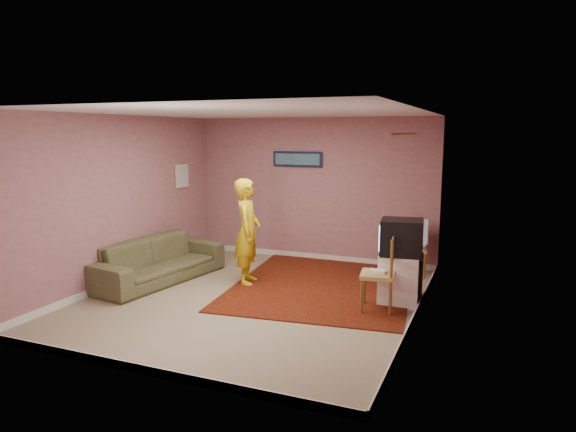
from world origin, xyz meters
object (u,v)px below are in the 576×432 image
at_px(sofa, 158,260).
at_px(person, 248,232).
at_px(crt_tv, 402,237).
at_px(chair_a, 414,243).
at_px(chair_b, 378,265).
at_px(tv_cabinet, 400,279).

relative_size(sofa, person, 1.40).
height_order(crt_tv, chair_a, crt_tv).
relative_size(crt_tv, chair_b, 1.15).
xyz_separation_m(chair_b, person, (-2.14, 0.47, 0.21)).
height_order(chair_a, person, person).
bearing_deg(chair_a, crt_tv, -98.81).
relative_size(tv_cabinet, chair_b, 1.26).
distance_m(tv_cabinet, crt_tv, 0.59).
bearing_deg(tv_cabinet, sofa, -174.20).
height_order(tv_cabinet, person, person).
height_order(crt_tv, person, person).
xyz_separation_m(chair_a, person, (-2.33, -1.41, 0.27)).
bearing_deg(chair_a, tv_cabinet, -98.59).
relative_size(crt_tv, sofa, 0.27).
height_order(crt_tv, chair_b, crt_tv).
xyz_separation_m(chair_a, chair_b, (-0.18, -1.88, 0.07)).
xyz_separation_m(tv_cabinet, sofa, (-3.75, -0.38, -0.01)).
bearing_deg(sofa, crt_tv, -75.59).
distance_m(sofa, person, 1.53).
distance_m(crt_tv, chair_a, 1.51).
relative_size(chair_a, person, 0.30).
distance_m(tv_cabinet, sofa, 3.77).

